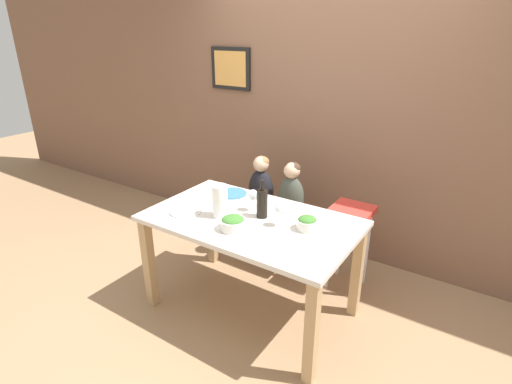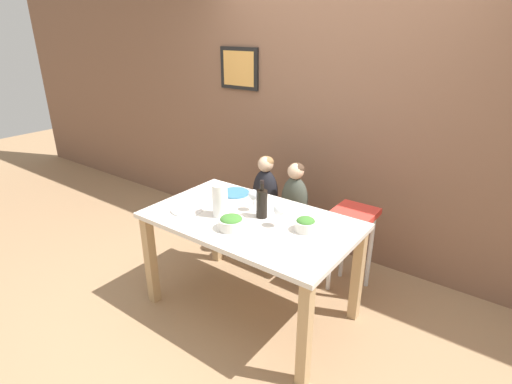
% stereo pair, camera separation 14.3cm
% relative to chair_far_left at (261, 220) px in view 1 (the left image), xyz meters
% --- Properties ---
extents(ground_plane, '(14.00, 14.00, 0.00)m').
position_rel_chair_far_left_xyz_m(ground_plane, '(0.36, -0.69, -0.37)').
color(ground_plane, '#9E7A56').
extents(wall_back, '(10.00, 0.09, 2.70)m').
position_rel_chair_far_left_xyz_m(wall_back, '(0.36, 0.53, 0.98)').
color(wall_back, brown).
rests_on(wall_back, ground_plane).
extents(dining_table, '(1.48, 0.88, 0.78)m').
position_rel_chair_far_left_xyz_m(dining_table, '(0.36, -0.69, 0.29)').
color(dining_table, silver).
rests_on(dining_table, ground_plane).
extents(chair_far_left, '(0.37, 0.40, 0.45)m').
position_rel_chair_far_left_xyz_m(chair_far_left, '(0.00, 0.00, 0.00)').
color(chair_far_left, silver).
rests_on(chair_far_left, ground_plane).
extents(chair_far_center, '(0.37, 0.40, 0.45)m').
position_rel_chair_far_left_xyz_m(chair_far_center, '(0.31, 0.00, 0.00)').
color(chair_far_center, silver).
rests_on(chair_far_center, ground_plane).
extents(chair_right_highchair, '(0.32, 0.34, 0.71)m').
position_rel_chair_far_left_xyz_m(chair_right_highchair, '(0.85, -0.00, 0.17)').
color(chair_right_highchair, silver).
rests_on(chair_right_highchair, ground_plane).
extents(person_child_left, '(0.24, 0.18, 0.54)m').
position_rel_chair_far_left_xyz_m(person_child_left, '(0.00, 0.00, 0.34)').
color(person_child_left, black).
rests_on(person_child_left, chair_far_left).
extents(person_child_center, '(0.24, 0.18, 0.54)m').
position_rel_chair_far_left_xyz_m(person_child_center, '(0.31, 0.00, 0.34)').
color(person_child_center, '#3D4238').
rests_on(person_child_center, chair_far_center).
extents(wine_bottle, '(0.08, 0.08, 0.28)m').
position_rel_chair_far_left_xyz_m(wine_bottle, '(0.41, -0.63, 0.51)').
color(wine_bottle, black).
rests_on(wine_bottle, dining_table).
extents(paper_towel_roll, '(0.11, 0.11, 0.24)m').
position_rel_chair_far_left_xyz_m(paper_towel_roll, '(0.16, -0.78, 0.52)').
color(paper_towel_roll, white).
rests_on(paper_towel_roll, dining_table).
extents(wine_glass_near, '(0.08, 0.08, 0.16)m').
position_rel_chair_far_left_xyz_m(wine_glass_near, '(0.59, -0.68, 0.52)').
color(wine_glass_near, white).
rests_on(wine_glass_near, dining_table).
extents(wine_glass_far, '(0.08, 0.08, 0.16)m').
position_rel_chair_far_left_xyz_m(wine_glass_far, '(0.30, -0.57, 0.52)').
color(wine_glass_far, white).
rests_on(wine_glass_far, dining_table).
extents(salad_bowl_large, '(0.18, 0.18, 0.10)m').
position_rel_chair_far_left_xyz_m(salad_bowl_large, '(0.35, -0.89, 0.45)').
color(salad_bowl_large, silver).
rests_on(salad_bowl_large, dining_table).
extents(salad_bowl_small, '(0.14, 0.14, 0.10)m').
position_rel_chair_far_left_xyz_m(salad_bowl_small, '(0.76, -0.62, 0.45)').
color(salad_bowl_small, silver).
rests_on(salad_bowl_small, dining_table).
extents(dinner_plate_front_left, '(0.23, 0.23, 0.01)m').
position_rel_chair_far_left_xyz_m(dinner_plate_front_left, '(-0.10, -0.87, 0.41)').
color(dinner_plate_front_left, silver).
rests_on(dinner_plate_front_left, dining_table).
extents(dinner_plate_back_left, '(0.23, 0.23, 0.01)m').
position_rel_chair_far_left_xyz_m(dinner_plate_back_left, '(-0.02, -0.41, 0.41)').
color(dinner_plate_back_left, teal).
rests_on(dinner_plate_back_left, dining_table).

